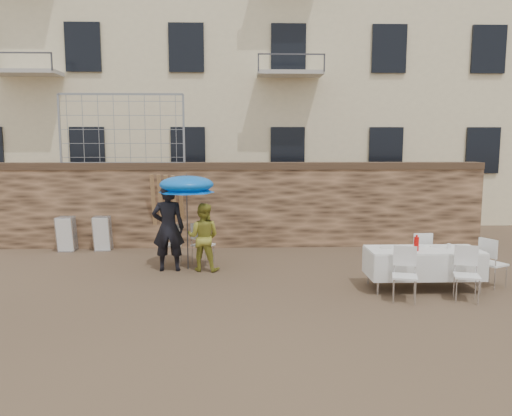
{
  "coord_description": "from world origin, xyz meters",
  "views": [
    {
      "loc": [
        0.07,
        -8.2,
        2.79
      ],
      "look_at": [
        0.4,
        2.2,
        1.4
      ],
      "focal_mm": 35.0,
      "sensor_mm": 36.0,
      "label": 1
    }
  ],
  "objects_px": {
    "couple_chair_left": "(172,244)",
    "banquet_table": "(424,251)",
    "soda_bottle": "(416,244)",
    "chair_stack_left": "(69,233)",
    "man_suit": "(168,228)",
    "couple_chair_right": "(203,244)",
    "umbrella": "(187,187)",
    "table_chair_side": "(493,262)",
    "woman_dress": "(203,237)",
    "table_chair_back": "(419,255)",
    "table_chair_front_right": "(467,274)",
    "chair_stack_right": "(104,232)",
    "table_chair_front_left": "(405,275)"
  },
  "relations": [
    {
      "from": "soda_bottle",
      "to": "chair_stack_left",
      "type": "bearing_deg",
      "value": 153.59
    },
    {
      "from": "couple_chair_right",
      "to": "table_chair_front_right",
      "type": "distance_m",
      "value": 5.59
    },
    {
      "from": "table_chair_front_right",
      "to": "banquet_table",
      "type": "bearing_deg",
      "value": 140.31
    },
    {
      "from": "table_chair_front_left",
      "to": "soda_bottle",
      "type": "bearing_deg",
      "value": 72.49
    },
    {
      "from": "man_suit",
      "to": "soda_bottle",
      "type": "xyz_separation_m",
      "value": [
        4.82,
        -1.67,
        -0.04
      ]
    },
    {
      "from": "man_suit",
      "to": "soda_bottle",
      "type": "distance_m",
      "value": 5.1
    },
    {
      "from": "couple_chair_left",
      "to": "couple_chair_right",
      "type": "xyz_separation_m",
      "value": [
        0.7,
        0.0,
        0.0
      ]
    },
    {
      "from": "couple_chair_left",
      "to": "man_suit",
      "type": "bearing_deg",
      "value": 88.23
    },
    {
      "from": "table_chair_front_left",
      "to": "table_chair_side",
      "type": "distance_m",
      "value": 2.17
    },
    {
      "from": "couple_chair_left",
      "to": "banquet_table",
      "type": "height_order",
      "value": "couple_chair_left"
    },
    {
      "from": "couple_chair_right",
      "to": "soda_bottle",
      "type": "xyz_separation_m",
      "value": [
        4.12,
        -2.22,
        0.43
      ]
    },
    {
      "from": "table_chair_back",
      "to": "table_chair_side",
      "type": "relative_size",
      "value": 1.0
    },
    {
      "from": "man_suit",
      "to": "table_chair_back",
      "type": "height_order",
      "value": "man_suit"
    },
    {
      "from": "couple_chair_right",
      "to": "table_chair_back",
      "type": "relative_size",
      "value": 1.0
    },
    {
      "from": "soda_bottle",
      "to": "table_chair_front_left",
      "type": "height_order",
      "value": "soda_bottle"
    },
    {
      "from": "couple_chair_left",
      "to": "chair_stack_right",
      "type": "distance_m",
      "value": 2.55
    },
    {
      "from": "table_chair_back",
      "to": "table_chair_side",
      "type": "distance_m",
      "value": 1.39
    },
    {
      "from": "banquet_table",
      "to": "chair_stack_right",
      "type": "relative_size",
      "value": 2.28
    },
    {
      "from": "table_chair_side",
      "to": "banquet_table",
      "type": "bearing_deg",
      "value": 67.07
    },
    {
      "from": "soda_bottle",
      "to": "table_chair_front_left",
      "type": "xyz_separation_m",
      "value": [
        -0.4,
        -0.6,
        -0.43
      ]
    },
    {
      "from": "couple_chair_left",
      "to": "chair_stack_left",
      "type": "xyz_separation_m",
      "value": [
        -2.88,
        1.61,
        -0.02
      ]
    },
    {
      "from": "woman_dress",
      "to": "table_chair_back",
      "type": "height_order",
      "value": "woman_dress"
    },
    {
      "from": "woman_dress",
      "to": "table_chair_back",
      "type": "xyz_separation_m",
      "value": [
        4.47,
        -0.72,
        -0.26
      ]
    },
    {
      "from": "couple_chair_right",
      "to": "couple_chair_left",
      "type": "bearing_deg",
      "value": 30.32
    },
    {
      "from": "man_suit",
      "to": "couple_chair_right",
      "type": "bearing_deg",
      "value": -143.34
    },
    {
      "from": "umbrella",
      "to": "table_chair_side",
      "type": "xyz_separation_m",
      "value": [
        6.02,
        -1.52,
        -1.33
      ]
    },
    {
      "from": "table_chair_front_left",
      "to": "chair_stack_left",
      "type": "distance_m",
      "value": 8.54
    },
    {
      "from": "couple_chair_right",
      "to": "chair_stack_left",
      "type": "height_order",
      "value": "couple_chair_right"
    },
    {
      "from": "man_suit",
      "to": "table_chair_front_right",
      "type": "bearing_deg",
      "value": 156.17
    },
    {
      "from": "couple_chair_right",
      "to": "man_suit",
      "type": "bearing_deg",
      "value": 68.48
    },
    {
      "from": "woman_dress",
      "to": "table_chair_side",
      "type": "relative_size",
      "value": 1.54
    },
    {
      "from": "soda_bottle",
      "to": "table_chair_front_right",
      "type": "bearing_deg",
      "value": -40.6
    },
    {
      "from": "table_chair_side",
      "to": "chair_stack_left",
      "type": "distance_m",
      "value": 9.96
    },
    {
      "from": "woman_dress",
      "to": "banquet_table",
      "type": "distance_m",
      "value": 4.53
    },
    {
      "from": "man_suit",
      "to": "couple_chair_left",
      "type": "relative_size",
      "value": 1.97
    },
    {
      "from": "chair_stack_left",
      "to": "chair_stack_right",
      "type": "distance_m",
      "value": 0.9
    },
    {
      "from": "umbrella",
      "to": "table_chair_side",
      "type": "bearing_deg",
      "value": -14.15
    },
    {
      "from": "umbrella",
      "to": "table_chair_front_right",
      "type": "bearing_deg",
      "value": -24.82
    },
    {
      "from": "soda_bottle",
      "to": "table_chair_back",
      "type": "xyz_separation_m",
      "value": [
        0.4,
        0.95,
        -0.43
      ]
    },
    {
      "from": "man_suit",
      "to": "couple_chair_right",
      "type": "relative_size",
      "value": 1.97
    },
    {
      "from": "umbrella",
      "to": "banquet_table",
      "type": "bearing_deg",
      "value": -19.3
    },
    {
      "from": "table_chair_front_left",
      "to": "man_suit",
      "type": "bearing_deg",
      "value": 169.02
    },
    {
      "from": "couple_chair_left",
      "to": "table_chair_side",
      "type": "bearing_deg",
      "value": 161.19
    },
    {
      "from": "umbrella",
      "to": "soda_bottle",
      "type": "xyz_separation_m",
      "value": [
        4.42,
        -1.77,
        -0.9
      ]
    },
    {
      "from": "man_suit",
      "to": "table_chair_front_left",
      "type": "bearing_deg",
      "value": 151.35
    },
    {
      "from": "couple_chair_right",
      "to": "woman_dress",
      "type": "bearing_deg",
      "value": 125.52
    },
    {
      "from": "woman_dress",
      "to": "man_suit",
      "type": "bearing_deg",
      "value": 12.38
    },
    {
      "from": "table_chair_front_right",
      "to": "table_chair_back",
      "type": "height_order",
      "value": "same"
    },
    {
      "from": "table_chair_back",
      "to": "chair_stack_right",
      "type": "height_order",
      "value": "table_chair_back"
    },
    {
      "from": "couple_chair_right",
      "to": "banquet_table",
      "type": "xyz_separation_m",
      "value": [
        4.32,
        -2.07,
        0.25
      ]
    }
  ]
}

